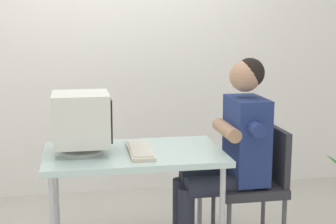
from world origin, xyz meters
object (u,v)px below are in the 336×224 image
crt_monitor (82,120)px  office_chair (257,179)px  desk (134,160)px  person_seated (231,148)px  keyboard (140,150)px

crt_monitor → office_chair: bearing=-1.2°
desk → person_seated: size_ratio=0.87×
crt_monitor → keyboard: bearing=-8.3°
crt_monitor → keyboard: crt_monitor is taller
desk → office_chair: (0.84, -0.00, -0.18)m
keyboard → office_chair: size_ratio=0.55×
office_chair → person_seated: 0.30m
crt_monitor → office_chair: 1.24m
desk → office_chair: office_chair is taller
keyboard → person_seated: size_ratio=0.35×
crt_monitor → person_seated: bearing=-1.4°
crt_monitor → person_seated: (0.97, -0.02, -0.22)m
office_chair → person_seated: (-0.19, 0.00, 0.23)m
crt_monitor → person_seated: person_seated is taller
crt_monitor → keyboard: (0.36, -0.05, -0.20)m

